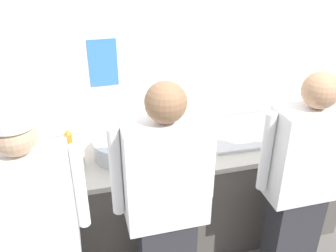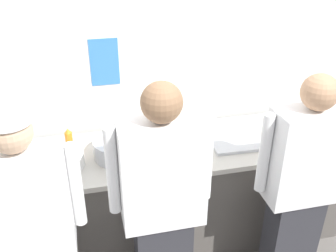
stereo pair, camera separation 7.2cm
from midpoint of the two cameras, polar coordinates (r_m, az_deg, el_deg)
The scene contains 15 objects.
wall_back at distance 3.05m, azimuth -3.57°, elevation 10.22°, with size 4.88×0.11×2.90m.
prep_counter at distance 3.09m, azimuth -1.36°, elevation -10.59°, with size 3.11×0.74×0.90m.
chef_near_left at distance 2.30m, azimuth -18.88°, elevation -14.94°, with size 0.60×0.24×1.64m.
chef_center at distance 2.29m, azimuth 0.08°, elevation -12.24°, with size 0.62×0.24×1.70m.
chef_far_right at distance 2.64m, azimuth 20.09°, elevation -8.71°, with size 0.61×0.24×1.66m.
plate_stack_front at distance 2.70m, azimuth -14.44°, elevation -5.10°, with size 0.25×0.25×0.10m.
plate_stack_rear at distance 2.83m, azimuth -23.00°, elevation -5.20°, with size 0.23×0.23×0.08m.
mixing_bowl_steel at distance 2.74m, azimuth -6.58°, elevation -3.27°, with size 0.38×0.38×0.13m, color #B7BABF.
sheet_tray at distance 2.97m, azimuth 10.91°, elevation -2.22°, with size 0.40×0.34×0.02m, color #B7BABF.
squeeze_bottle_primary at distance 2.99m, azimuth 20.46°, elevation -1.53°, with size 0.06×0.06×0.21m.
squeeze_bottle_secondary at distance 2.99m, azimuth -1.06°, elevation 0.19°, with size 0.06×0.06×0.19m.
squeeze_bottle_spare at distance 2.85m, azimuth -14.05°, elevation -2.14°, with size 0.05×0.05×0.19m.
ramekin_green_sauce at distance 3.01m, azimuth -22.01°, elevation -3.40°, with size 0.09×0.09×0.04m.
ramekin_red_sauce at distance 3.35m, azimuth 16.77°, elevation 0.95°, with size 0.09×0.09×0.04m.
chefs_knife at distance 2.87m, azimuth 1.87°, elevation -3.03°, with size 0.28×0.03×0.02m.
Camera 2 is at (-0.44, -1.98, 2.39)m, focal length 40.24 mm.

